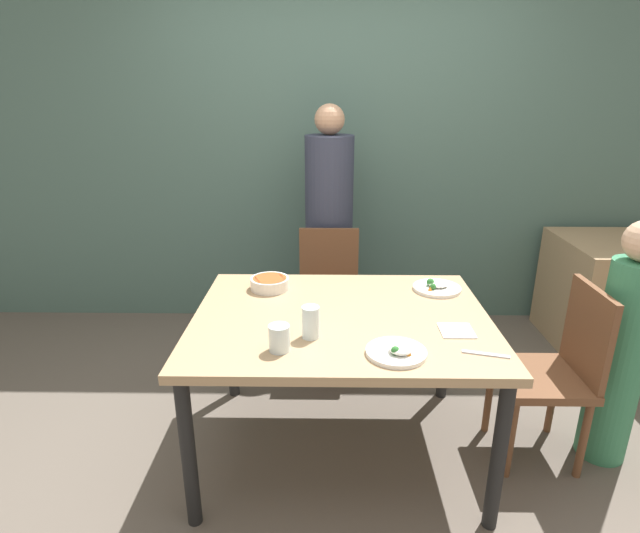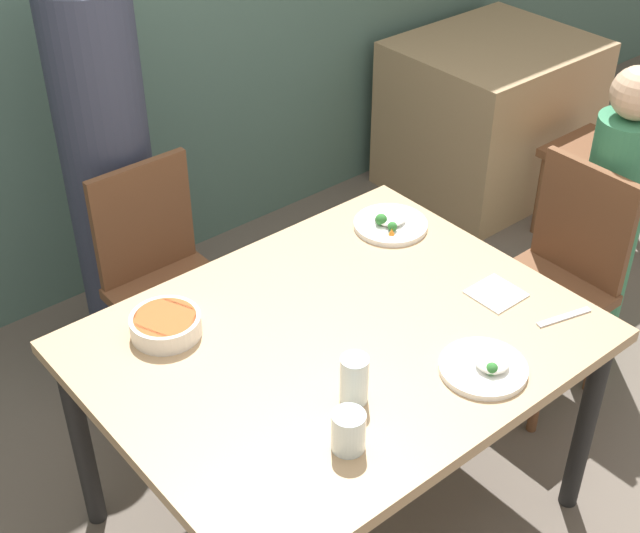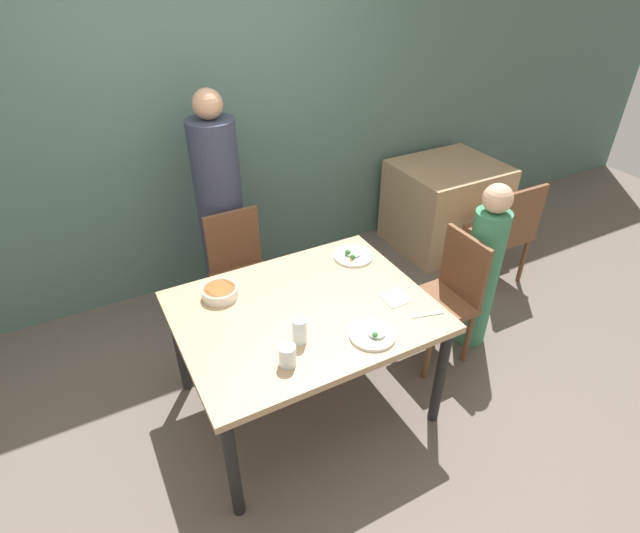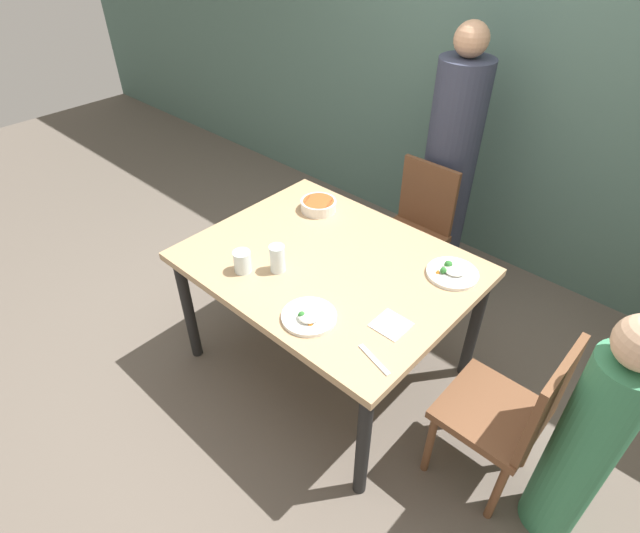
% 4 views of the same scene
% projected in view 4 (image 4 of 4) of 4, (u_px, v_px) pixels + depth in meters
% --- Properties ---
extents(ground_plane, '(10.00, 10.00, 0.00)m').
position_uv_depth(ground_plane, '(328.00, 362.00, 2.89)').
color(ground_plane, '#60564C').
extents(wall_back, '(10.00, 0.06, 2.70)m').
position_uv_depth(wall_back, '(509.00, 60.00, 3.01)').
color(wall_back, '#4C6B60').
rests_on(wall_back, ground_plane).
extents(dining_table, '(1.35, 1.05, 0.74)m').
position_uv_depth(dining_table, '(329.00, 273.00, 2.49)').
color(dining_table, tan).
rests_on(dining_table, ground_plane).
extents(chair_adult_spot, '(0.40, 0.40, 0.88)m').
position_uv_depth(chair_adult_spot, '(414.00, 229.00, 3.13)').
color(chair_adult_spot, brown).
rests_on(chair_adult_spot, ground_plane).
extents(chair_child_spot, '(0.40, 0.40, 0.88)m').
position_uv_depth(chair_child_spot, '(509.00, 413.00, 2.05)').
color(chair_child_spot, brown).
rests_on(chair_child_spot, ground_plane).
extents(person_adult, '(0.32, 0.32, 1.63)m').
position_uv_depth(person_adult, '(449.00, 170.00, 3.15)').
color(person_adult, '#33384C').
rests_on(person_adult, ground_plane).
extents(person_child, '(0.22, 0.22, 1.19)m').
position_uv_depth(person_child, '(587.00, 443.00, 1.84)').
color(person_child, '#387F56').
rests_on(person_child, ground_plane).
extents(bowl_curry, '(0.20, 0.20, 0.06)m').
position_uv_depth(bowl_curry, '(319.00, 205.00, 2.80)').
color(bowl_curry, silver).
rests_on(bowl_curry, dining_table).
extents(plate_rice_adult, '(0.24, 0.24, 0.06)m').
position_uv_depth(plate_rice_adult, '(452.00, 272.00, 2.35)').
color(plate_rice_adult, white).
rests_on(plate_rice_adult, dining_table).
extents(plate_rice_child, '(0.24, 0.24, 0.05)m').
position_uv_depth(plate_rice_child, '(309.00, 316.00, 2.11)').
color(plate_rice_child, white).
rests_on(plate_rice_child, dining_table).
extents(glass_water_tall, '(0.08, 0.08, 0.11)m').
position_uv_depth(glass_water_tall, '(242.00, 261.00, 2.35)').
color(glass_water_tall, silver).
rests_on(glass_water_tall, dining_table).
extents(glass_water_short, '(0.07, 0.07, 0.14)m').
position_uv_depth(glass_water_short, '(277.00, 259.00, 2.34)').
color(glass_water_short, silver).
rests_on(glass_water_short, dining_table).
extents(napkin_folded, '(0.14, 0.14, 0.01)m').
position_uv_depth(napkin_folded, '(391.00, 325.00, 2.09)').
color(napkin_folded, white).
rests_on(napkin_folded, dining_table).
extents(fork_steel, '(0.18, 0.07, 0.01)m').
position_uv_depth(fork_steel, '(374.00, 360.00, 1.94)').
color(fork_steel, silver).
rests_on(fork_steel, dining_table).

